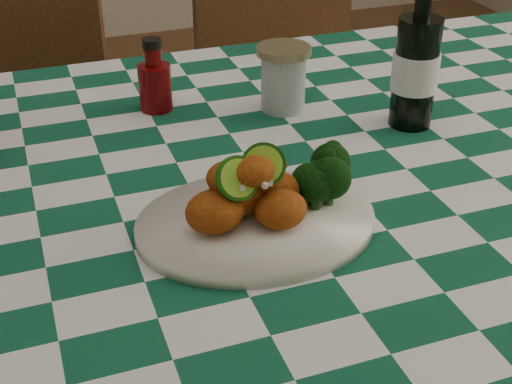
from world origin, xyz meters
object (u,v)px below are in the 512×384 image
object	(u,v)px
ketchup_bottle	(154,75)
beer_bottle	(418,52)
wooden_chair_right	(298,131)
dining_table	(257,371)
plate	(256,224)
fried_chicken_pile	(252,188)
mason_jar	(283,78)
wooden_chair_left	(18,183)

from	to	relation	value
ketchup_bottle	beer_bottle	xyz separation A→B (m)	(0.37, -0.19, 0.06)
wooden_chair_right	dining_table	bearing A→B (deg)	-116.09
beer_bottle	wooden_chair_right	xyz separation A→B (m)	(0.08, 0.63, -0.44)
dining_table	plate	xyz separation A→B (m)	(-0.05, -0.14, 0.40)
ketchup_bottle	dining_table	bearing A→B (deg)	-71.53
beer_bottle	ketchup_bottle	bearing A→B (deg)	152.38
dining_table	ketchup_bottle	size ratio (longest dim) A/B	13.58
plate	fried_chicken_pile	world-z (taller)	fried_chicken_pile
fried_chicken_pile	ketchup_bottle	distance (m)	0.40
mason_jar	beer_bottle	distance (m)	0.22
plate	ketchup_bottle	xyz separation A→B (m)	(-0.04, 0.40, 0.05)
plate	mason_jar	world-z (taller)	mason_jar
wooden_chair_left	wooden_chair_right	bearing A→B (deg)	17.54
dining_table	mason_jar	bearing A→B (deg)	59.11
ketchup_bottle	mason_jar	size ratio (longest dim) A/B	1.12
mason_jar	beer_bottle	xyz separation A→B (m)	(0.17, -0.12, 0.07)
beer_bottle	wooden_chair_left	xyz separation A→B (m)	(-0.63, 0.64, -0.46)
wooden_chair_left	wooden_chair_right	distance (m)	0.70
fried_chicken_pile	wooden_chair_right	bearing A→B (deg)	63.37
fried_chicken_pile	mason_jar	world-z (taller)	mason_jar
fried_chicken_pile	wooden_chair_right	world-z (taller)	wooden_chair_right
dining_table	wooden_chair_right	xyz separation A→B (m)	(0.36, 0.70, 0.08)
dining_table	plate	size ratio (longest dim) A/B	5.51
dining_table	beer_bottle	size ratio (longest dim) A/B	6.79
beer_bottle	mason_jar	bearing A→B (deg)	144.11
dining_table	beer_bottle	xyz separation A→B (m)	(0.28, 0.07, 0.52)
ketchup_bottle	wooden_chair_left	distance (m)	0.65
mason_jar	beer_bottle	size ratio (longest dim) A/B	0.45
wooden_chair_left	wooden_chair_right	world-z (taller)	wooden_chair_right
wooden_chair_right	wooden_chair_left	bearing A→B (deg)	-179.52
ketchup_bottle	mason_jar	bearing A→B (deg)	-19.41
dining_table	wooden_chair_right	bearing A→B (deg)	62.56
dining_table	beer_bottle	distance (m)	0.59
dining_table	wooden_chair_right	distance (m)	0.79
plate	fried_chicken_pile	xyz separation A→B (m)	(-0.01, 0.00, 0.05)
beer_bottle	wooden_chair_left	world-z (taller)	beer_bottle
dining_table	fried_chicken_pile	xyz separation A→B (m)	(-0.06, -0.14, 0.45)
ketchup_bottle	mason_jar	world-z (taller)	ketchup_bottle
plate	beer_bottle	distance (m)	0.41
plate	ketchup_bottle	bearing A→B (deg)	95.05
fried_chicken_pile	wooden_chair_left	world-z (taller)	fried_chicken_pile
dining_table	plate	world-z (taller)	plate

